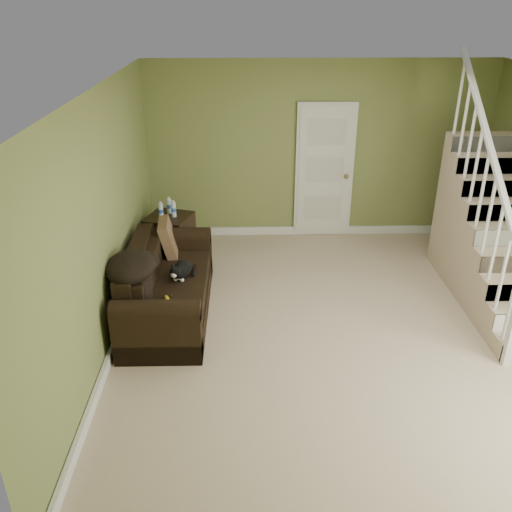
{
  "coord_description": "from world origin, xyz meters",
  "views": [
    {
      "loc": [
        -1.08,
        -5.03,
        3.39
      ],
      "look_at": [
        -0.97,
        0.12,
        0.88
      ],
      "focal_mm": 38.0,
      "sensor_mm": 36.0,
      "label": 1
    }
  ],
  "objects_px": {
    "sofa": "(165,290)",
    "cat": "(182,270)",
    "side_table": "(170,238)",
    "banana": "(167,299)"
  },
  "relations": [
    {
      "from": "cat",
      "to": "banana",
      "type": "relative_size",
      "value": 3.13
    },
    {
      "from": "sofa",
      "to": "side_table",
      "type": "height_order",
      "value": "side_table"
    },
    {
      "from": "sofa",
      "to": "banana",
      "type": "xyz_separation_m",
      "value": [
        0.1,
        -0.48,
        0.15
      ]
    },
    {
      "from": "sofa",
      "to": "cat",
      "type": "xyz_separation_m",
      "value": [
        0.2,
        0.04,
        0.23
      ]
    },
    {
      "from": "sofa",
      "to": "cat",
      "type": "distance_m",
      "value": 0.31
    },
    {
      "from": "sofa",
      "to": "side_table",
      "type": "xyz_separation_m",
      "value": [
        -0.11,
        1.41,
        0.03
      ]
    },
    {
      "from": "side_table",
      "to": "sofa",
      "type": "bearing_deg",
      "value": -85.64
    },
    {
      "from": "banana",
      "to": "cat",
      "type": "bearing_deg",
      "value": 59.37
    },
    {
      "from": "sofa",
      "to": "banana",
      "type": "distance_m",
      "value": 0.52
    },
    {
      "from": "side_table",
      "to": "cat",
      "type": "bearing_deg",
      "value": -77.24
    }
  ]
}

